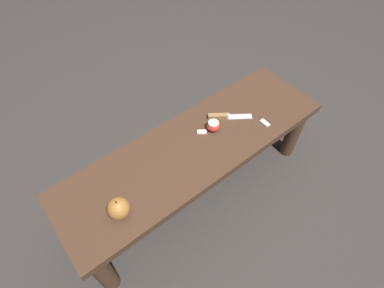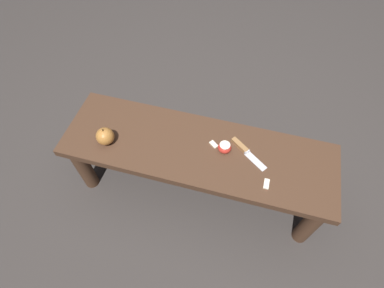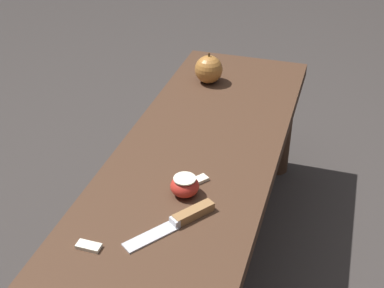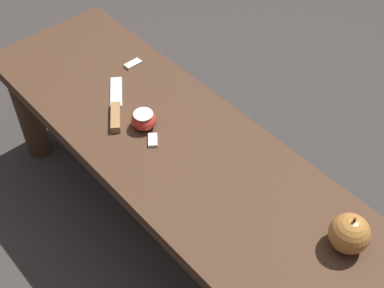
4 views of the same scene
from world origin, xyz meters
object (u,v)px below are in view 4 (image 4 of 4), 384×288
knife (116,110)px  apple_cut (144,120)px  apple_whole (349,233)px  wooden_bench (183,169)px

knife → apple_cut: apple_cut is taller
apple_whole → apple_cut: 0.57m
apple_whole → apple_cut: size_ratio=1.51×
apple_cut → knife: bearing=-164.9°
knife → apple_cut: size_ratio=2.94×
wooden_bench → apple_cut: bearing=-169.6°
knife → apple_whole: (0.65, 0.13, 0.04)m
wooden_bench → knife: 0.24m
wooden_bench → apple_cut: size_ratio=20.51×
wooden_bench → knife: size_ratio=6.97×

